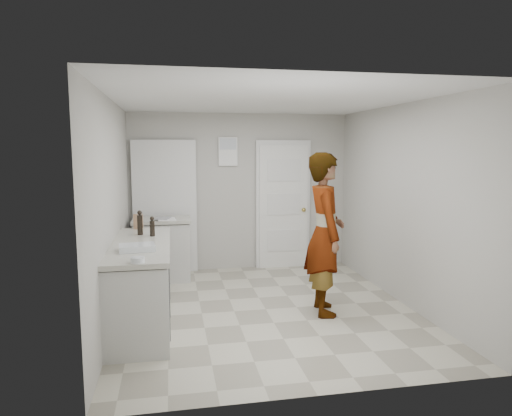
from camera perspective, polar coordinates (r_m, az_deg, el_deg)
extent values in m
plane|color=gray|center=(5.70, 1.23, -12.54)|extent=(4.00, 4.00, 0.00)
plane|color=#B0AFA7|center=(7.35, -1.96, 2.00)|extent=(3.50, 0.00, 3.50)
plane|color=#B0AFA7|center=(3.49, 8.09, -4.11)|extent=(3.50, 0.00, 3.50)
plane|color=#B0AFA7|center=(5.32, -17.51, -0.41)|extent=(0.00, 4.00, 4.00)
plane|color=#B0AFA7|center=(6.01, 17.82, 0.43)|extent=(0.00, 4.00, 4.00)
plane|color=silver|center=(5.38, 1.30, 13.35)|extent=(4.00, 4.00, 0.00)
cube|color=white|center=(7.45, 3.45, 0.13)|extent=(0.80, 0.05, 2.00)
cube|color=silver|center=(7.48, 3.40, 0.39)|extent=(0.90, 0.04, 2.10)
sphere|color=#B49845|center=(7.50, 5.99, -0.24)|extent=(0.07, 0.07, 0.07)
cube|color=white|center=(7.26, -3.52, 7.06)|extent=(0.30, 0.02, 0.45)
cube|color=black|center=(7.27, -11.31, -0.03)|extent=(0.90, 0.05, 2.04)
cube|color=silver|center=(7.24, -11.32, 0.02)|extent=(0.98, 0.02, 2.10)
cube|color=#B9BAB5|center=(5.27, -14.13, -9.50)|extent=(0.60, 1.90, 0.86)
cube|color=black|center=(5.40, -13.99, -13.47)|extent=(0.56, 1.86, 0.08)
cube|color=beige|center=(5.16, -14.29, -4.49)|extent=(0.64, 1.96, 0.05)
cube|color=#B9BAB5|center=(6.96, -11.64, -5.30)|extent=(0.80, 0.55, 0.86)
cube|color=black|center=(7.05, -11.55, -8.40)|extent=(0.75, 0.54, 0.08)
cube|color=beige|center=(6.87, -11.74, -1.48)|extent=(0.84, 0.61, 0.05)
imported|color=silver|center=(5.42, 8.59, -3.20)|extent=(0.53, 0.74, 1.90)
cube|color=#94694A|center=(6.01, -14.50, -1.66)|extent=(0.12, 0.07, 0.19)
cylinder|color=tan|center=(5.50, -12.83, -3.00)|extent=(0.05, 0.05, 0.08)
cylinder|color=black|center=(5.48, -12.84, -2.50)|extent=(0.06, 0.06, 0.18)
sphere|color=black|center=(5.47, -12.88, -1.29)|extent=(0.05, 0.05, 0.05)
cylinder|color=black|center=(5.59, -14.30, -2.06)|extent=(0.07, 0.07, 0.24)
sphere|color=black|center=(5.57, -14.35, -0.57)|extent=(0.06, 0.06, 0.06)
cube|color=silver|center=(4.76, -14.64, -4.80)|extent=(0.38, 0.29, 0.06)
cube|color=white|center=(4.76, -14.64, -4.90)|extent=(0.33, 0.24, 0.05)
cylinder|color=silver|center=(4.27, -14.57, -6.29)|extent=(0.13, 0.13, 0.05)
sphere|color=white|center=(4.26, -14.85, -6.33)|extent=(0.04, 0.04, 0.04)
sphere|color=white|center=(4.27, -14.30, -6.26)|extent=(0.04, 0.04, 0.04)
cube|color=white|center=(6.73, -11.12, -1.39)|extent=(0.28, 0.34, 0.01)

